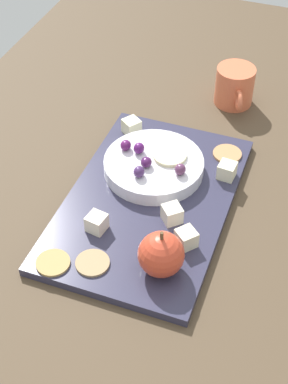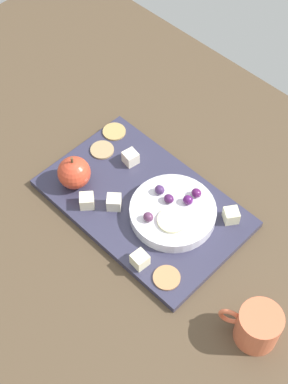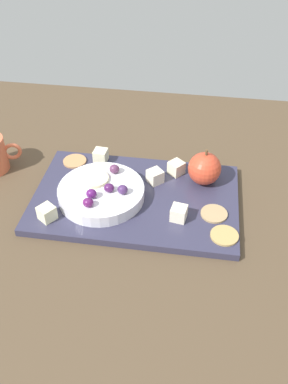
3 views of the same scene
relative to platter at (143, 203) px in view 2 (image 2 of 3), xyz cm
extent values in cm
cube|color=#4D3D2A|center=(-1.40, 0.73, -2.60)|extent=(149.89, 92.65, 3.72)
cube|color=#313047|center=(0.00, 0.00, 0.00)|extent=(39.94, 25.31, 1.47)
cylinder|color=silver|center=(-6.50, -1.48, 1.94)|extent=(16.75, 16.75, 2.42)
sphere|color=#C84028|center=(12.92, 6.46, 4.06)|extent=(6.64, 6.64, 6.64)
cylinder|color=brown|center=(12.92, 6.46, 7.98)|extent=(0.50, 0.50, 1.20)
cube|color=#F1E4C9|center=(8.89, -5.19, 2.11)|extent=(3.17, 3.17, 2.74)
cube|color=#F0E4BE|center=(7.18, 8.44, 2.11)|extent=(3.87, 3.87, 2.74)
cube|color=#F2EFBE|center=(-15.00, -8.73, 2.11)|extent=(3.82, 3.82, 2.74)
cube|color=#F3E8CC|center=(3.19, 4.93, 2.11)|extent=(3.87, 3.87, 2.74)
cube|color=#EFEAC1|center=(-9.37, 10.38, 2.11)|extent=(2.97, 2.97, 2.74)
cylinder|color=tan|center=(15.36, -3.10, 0.94)|extent=(5.00, 5.00, 0.40)
cylinder|color=tan|center=(-14.93, 9.13, 0.94)|extent=(5.00, 5.00, 0.40)
cylinder|color=tan|center=(17.31, -8.46, 0.94)|extent=(5.00, 5.00, 0.40)
ellipsoid|color=#50175D|center=(-7.52, -4.49, 4.09)|extent=(2.00, 1.80, 1.87)
ellipsoid|color=#461A4D|center=(-4.70, -2.17, 3.99)|extent=(2.00, 1.80, 1.67)
ellipsoid|color=#541852|center=(-7.56, -6.89, 4.02)|extent=(2.00, 1.80, 1.73)
ellipsoid|color=#592F50|center=(-4.86, 3.61, 4.07)|extent=(2.00, 1.80, 1.84)
ellipsoid|color=#442859|center=(-2.02, -2.42, 4.07)|extent=(2.00, 1.80, 1.83)
cylinder|color=beige|center=(-8.29, 0.68, 3.45)|extent=(5.63, 5.63, 0.60)
cylinder|color=#DE6944|center=(-32.68, 5.85, 3.05)|extent=(7.46, 7.46, 7.58)
torus|color=#DE6944|center=(-28.13, 7.77, 3.05)|extent=(4.00, 2.29, 4.00)
camera|label=1|loc=(62.32, 22.07, 66.49)|focal=54.29mm
camera|label=2|loc=(-44.68, 45.01, 91.67)|focal=52.45mm
camera|label=3|loc=(10.87, -60.93, 54.36)|focal=38.97mm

